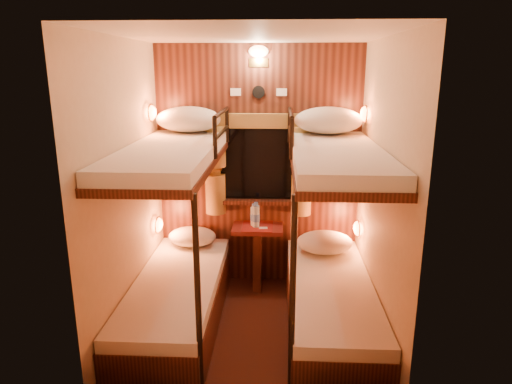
# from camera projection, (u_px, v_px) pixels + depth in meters

# --- Properties ---
(floor) EXTENTS (2.10, 2.10, 0.00)m
(floor) POSITION_uv_depth(u_px,v_px,m) (253.00, 332.00, 3.88)
(floor) COLOR black
(floor) RESTS_ON ground
(ceiling) EXTENTS (2.10, 2.10, 0.00)m
(ceiling) POSITION_uv_depth(u_px,v_px,m) (252.00, 35.00, 3.25)
(ceiling) COLOR silver
(ceiling) RESTS_ON wall_back
(wall_back) EXTENTS (2.40, 0.00, 2.40)m
(wall_back) POSITION_uv_depth(u_px,v_px,m) (259.00, 168.00, 4.58)
(wall_back) COLOR #C6B293
(wall_back) RESTS_ON floor
(wall_front) EXTENTS (2.40, 0.00, 2.40)m
(wall_front) POSITION_uv_depth(u_px,v_px,m) (241.00, 247.00, 2.55)
(wall_front) COLOR #C6B293
(wall_front) RESTS_ON floor
(wall_left) EXTENTS (0.00, 2.40, 2.40)m
(wall_left) POSITION_uv_depth(u_px,v_px,m) (127.00, 195.00, 3.62)
(wall_left) COLOR #C6B293
(wall_left) RESTS_ON floor
(wall_right) EXTENTS (0.00, 2.40, 2.40)m
(wall_right) POSITION_uv_depth(u_px,v_px,m) (382.00, 198.00, 3.52)
(wall_right) COLOR #C6B293
(wall_right) RESTS_ON floor
(back_panel) EXTENTS (2.00, 0.03, 2.40)m
(back_panel) POSITION_uv_depth(u_px,v_px,m) (259.00, 168.00, 4.56)
(back_panel) COLOR black
(back_panel) RESTS_ON floor
(bunk_left) EXTENTS (0.72, 1.90, 1.82)m
(bunk_left) POSITION_uv_depth(u_px,v_px,m) (176.00, 266.00, 3.83)
(bunk_left) COLOR black
(bunk_left) RESTS_ON floor
(bunk_right) EXTENTS (0.72, 1.90, 1.82)m
(bunk_right) POSITION_uv_depth(u_px,v_px,m) (331.00, 270.00, 3.77)
(bunk_right) COLOR black
(bunk_right) RESTS_ON floor
(window) EXTENTS (1.00, 0.12, 0.79)m
(window) POSITION_uv_depth(u_px,v_px,m) (258.00, 171.00, 4.54)
(window) COLOR black
(window) RESTS_ON back_panel
(curtains) EXTENTS (1.10, 0.22, 1.00)m
(curtains) POSITION_uv_depth(u_px,v_px,m) (258.00, 164.00, 4.49)
(curtains) COLOR olive
(curtains) RESTS_ON back_panel
(back_fixtures) EXTENTS (0.54, 0.09, 0.48)m
(back_fixtures) POSITION_uv_depth(u_px,v_px,m) (259.00, 60.00, 4.26)
(back_fixtures) COLOR black
(back_fixtures) RESTS_ON back_panel
(reading_lamps) EXTENTS (2.00, 0.20, 1.25)m
(reading_lamps) POSITION_uv_depth(u_px,v_px,m) (257.00, 172.00, 4.23)
(reading_lamps) COLOR orange
(reading_lamps) RESTS_ON wall_left
(table) EXTENTS (0.50, 0.34, 0.66)m
(table) POSITION_uv_depth(u_px,v_px,m) (258.00, 249.00, 4.59)
(table) COLOR maroon
(table) RESTS_ON floor
(bottle_left) EXTENTS (0.07, 0.07, 0.23)m
(bottle_left) POSITION_uv_depth(u_px,v_px,m) (254.00, 216.00, 4.53)
(bottle_left) COLOR #99BFE5
(bottle_left) RESTS_ON table
(bottle_right) EXTENTS (0.07, 0.07, 0.26)m
(bottle_right) POSITION_uv_depth(u_px,v_px,m) (256.00, 216.00, 4.49)
(bottle_right) COLOR #99BFE5
(bottle_right) RESTS_ON table
(sachet_a) EXTENTS (0.09, 0.07, 0.01)m
(sachet_a) POSITION_uv_depth(u_px,v_px,m) (263.00, 228.00, 4.47)
(sachet_a) COLOR silver
(sachet_a) RESTS_ON table
(sachet_b) EXTENTS (0.07, 0.06, 0.00)m
(sachet_b) POSITION_uv_depth(u_px,v_px,m) (263.00, 223.00, 4.62)
(sachet_b) COLOR silver
(sachet_b) RESTS_ON table
(pillow_lower_left) EXTENTS (0.47, 0.34, 0.19)m
(pillow_lower_left) POSITION_uv_depth(u_px,v_px,m) (192.00, 237.00, 4.54)
(pillow_lower_left) COLOR silver
(pillow_lower_left) RESTS_ON bunk_left
(pillow_lower_right) EXTENTS (0.53, 0.38, 0.21)m
(pillow_lower_right) POSITION_uv_depth(u_px,v_px,m) (325.00, 242.00, 4.36)
(pillow_lower_right) COLOR silver
(pillow_lower_right) RESTS_ON bunk_right
(pillow_upper_left) EXTENTS (0.61, 0.43, 0.24)m
(pillow_upper_left) POSITION_uv_depth(u_px,v_px,m) (188.00, 119.00, 4.27)
(pillow_upper_left) COLOR silver
(pillow_upper_left) RESTS_ON bunk_left
(pillow_upper_right) EXTENTS (0.62, 0.45, 0.24)m
(pillow_upper_right) POSITION_uv_depth(u_px,v_px,m) (329.00, 120.00, 4.15)
(pillow_upper_right) COLOR silver
(pillow_upper_right) RESTS_ON bunk_right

